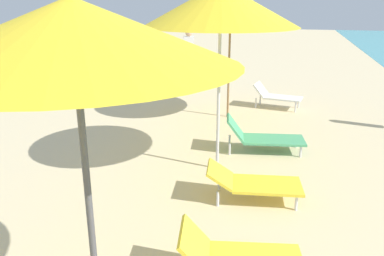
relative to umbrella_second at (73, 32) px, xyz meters
name	(u,v)px	position (x,y,z in m)	size (l,w,h in m)	color
umbrella_second	(73,32)	(0.00, 0.00, 0.00)	(2.10, 2.10, 2.83)	#4C4C51
umbrella_third	(221,5)	(0.24, 3.85, 0.10)	(2.39, 2.39, 3.03)	silver
lounger_third_shoreside	(262,136)	(0.91, 4.84, -2.27)	(1.52, 0.80, 0.66)	#4CA572
lounger_third_inland	(253,182)	(0.93, 2.90, -2.28)	(1.40, 0.76, 0.50)	yellow
umbrella_farthest	(231,13)	(-0.06, 6.95, -0.12)	(2.51, 2.51, 2.75)	olive
lounger_farthest_shoreside	(276,96)	(1.05, 8.06, -2.23)	(1.30, 0.77, 0.63)	white
person_walking_near	(189,49)	(-2.11, 11.17, -1.49)	(0.41, 0.32, 1.74)	silver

